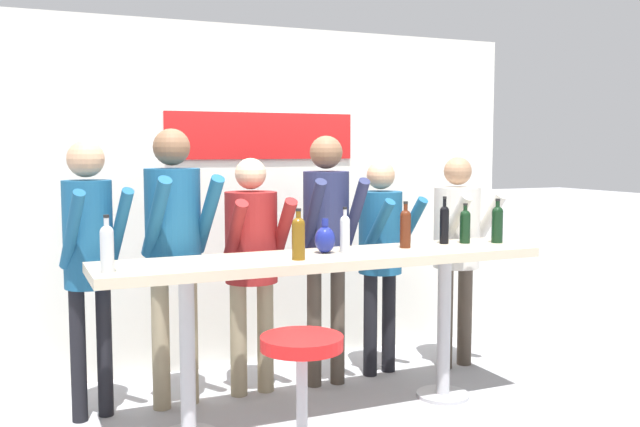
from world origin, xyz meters
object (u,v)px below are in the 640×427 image
person_right (457,238)px  wine_bottle_4 (345,232)px  bar_stool (302,381)px  decorative_vase (325,239)px  wine_bottle_3 (497,222)px  wine_bottle_6 (405,227)px  tasting_table (326,277)px  person_far_left (89,244)px  wine_bottle_5 (298,236)px  person_center_right (381,243)px  wine_bottle_2 (465,225)px  person_center_left (252,250)px  person_left (174,235)px  person_center (327,230)px  wine_bottle_0 (444,223)px  wine_bottle_1 (107,246)px

person_right → wine_bottle_4: bearing=-163.0°
bar_stool → decorative_vase: decorative_vase is taller
bar_stool → wine_bottle_3: bearing=21.3°
wine_bottle_6 → tasting_table: bearing=-174.2°
person_far_left → wine_bottle_5: bearing=-42.6°
person_right → wine_bottle_6: bearing=-153.3°
person_center_right → wine_bottle_4: (-0.58, -0.59, 0.17)m
wine_bottle_2 → wine_bottle_6: size_ratio=0.90×
person_center_left → decorative_vase: 0.62m
wine_bottle_3 → wine_bottle_6: (-0.72, 0.04, -0.00)m
person_center_left → wine_bottle_3: 1.72m
wine_bottle_5 → wine_bottle_6: bearing=12.5°
decorative_vase → wine_bottle_4: bearing=-15.3°
person_far_left → wine_bottle_2: size_ratio=6.26×
person_left → person_center: bearing=-9.3°
wine_bottle_2 → wine_bottle_3: 0.23m
tasting_table → person_left: size_ratio=1.56×
wine_bottle_3 → wine_bottle_5: (-1.56, -0.15, -0.00)m
person_center_left → person_right: size_ratio=1.00×
person_center → decorative_vase: bearing=-111.0°
person_far_left → wine_bottle_3: size_ratio=5.64×
person_center → wine_bottle_2: 0.97m
bar_stool → person_center: person_center is taller
person_far_left → wine_bottle_4: size_ratio=6.00×
person_center → person_right: 1.11m
wine_bottle_2 → wine_bottle_0: bearing=167.1°
wine_bottle_4 → wine_bottle_6: 0.46m
tasting_table → person_center_left: person_center_left is taller
person_left → wine_bottle_3: size_ratio=5.88×
decorative_vase → wine_bottle_1: bearing=-172.2°
person_left → wine_bottle_3: bearing=-22.5°
wine_bottle_1 → wine_bottle_6: 1.95m
person_center_right → wine_bottle_4: size_ratio=5.50×
person_left → wine_bottle_2: size_ratio=6.54×
wine_bottle_0 → wine_bottle_5: 1.22m
wine_bottle_2 → decorative_vase: (-1.09, -0.04, -0.04)m
wine_bottle_2 → wine_bottle_3: (0.22, -0.07, 0.01)m
bar_stool → wine_bottle_4: 1.13m
wine_bottle_3 → wine_bottle_4: (-1.18, 0.00, -0.01)m
person_center_right → wine_bottle_0: 0.57m
wine_bottle_0 → decorative_vase: 0.94m
wine_bottle_5 → wine_bottle_6: size_ratio=0.99×
bar_stool → wine_bottle_4: size_ratio=2.50×
wine_bottle_5 → person_center: bearing=54.2°
person_center_right → wine_bottle_2: person_center_right is taller
tasting_table → person_far_left: (-1.36, 0.54, 0.21)m
tasting_table → person_center_right: person_center_right is taller
wine_bottle_1 → wine_bottle_6: bearing=5.5°
person_right → person_far_left: bearing=173.9°
tasting_table → person_left: person_left is taller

